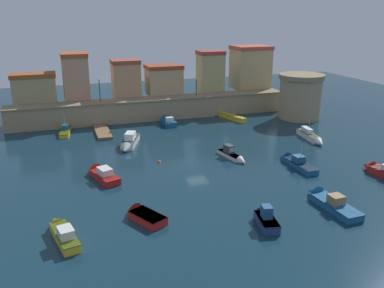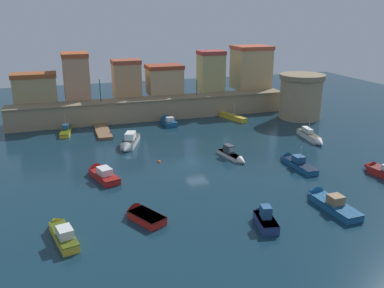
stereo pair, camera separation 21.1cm
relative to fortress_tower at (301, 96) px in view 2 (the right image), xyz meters
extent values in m
plane|color=#112D3D|center=(-24.23, -15.46, -3.88)|extent=(126.51, 126.51, 0.00)
cube|color=#9E8966|center=(-24.23, 7.51, -2.19)|extent=(48.10, 3.78, 3.39)
cube|color=#817053|center=(-24.23, 7.51, -0.37)|extent=(48.10, 4.08, 0.24)
cube|color=tan|center=(-43.39, 11.31, 1.59)|extent=(6.83, 3.81, 4.16)
cube|color=brown|center=(-43.39, 11.31, 4.02)|extent=(7.10, 3.97, 0.70)
cube|color=tan|center=(-36.65, 12.09, 3.09)|extent=(4.16, 5.37, 7.17)
cube|color=#AB4C27|center=(-36.65, 12.09, 7.03)|extent=(4.33, 5.58, 0.70)
cube|color=tan|center=(-28.19, 11.33, 2.40)|extent=(4.67, 3.85, 5.78)
cube|color=#A04833|center=(-28.19, 11.33, 5.64)|extent=(4.86, 4.00, 0.70)
cube|color=tan|center=(-21.25, 11.72, 1.80)|extent=(6.14, 4.63, 4.58)
cube|color=#953F27|center=(-21.25, 11.72, 4.44)|extent=(6.39, 4.81, 0.70)
cube|color=tan|center=(-12.42, 11.25, 2.94)|extent=(4.48, 3.69, 6.86)
cube|color=#A93C35|center=(-12.42, 11.25, 6.72)|extent=(4.66, 3.84, 0.70)
cube|color=tan|center=(-3.77, 12.18, 3.24)|extent=(6.64, 5.56, 7.46)
cube|color=#B64F35|center=(-3.77, 12.18, 7.32)|extent=(6.90, 5.78, 0.70)
cylinder|color=#9E8966|center=(0.00, 0.00, -0.46)|extent=(7.13, 7.13, 6.85)
cylinder|color=#867556|center=(0.00, 0.00, 3.37)|extent=(7.70, 7.70, 0.80)
cube|color=brown|center=(-33.87, 1.50, -3.68)|extent=(2.10, 8.25, 0.41)
cylinder|color=brown|center=(-32.93, 3.56, -3.53)|extent=(0.20, 0.20, 0.70)
cylinder|color=brown|center=(-32.93, -0.56, -3.53)|extent=(0.20, 0.20, 0.70)
cylinder|color=black|center=(-33.25, 7.51, 1.49)|extent=(0.12, 0.12, 3.48)
sphere|color=#F9D172|center=(-33.25, 7.51, 3.38)|extent=(0.32, 0.32, 0.32)
cylinder|color=black|center=(-16.47, 7.51, 1.13)|extent=(0.12, 0.12, 2.76)
sphere|color=#F9D172|center=(-16.47, 7.51, 2.66)|extent=(0.32, 0.32, 0.32)
cube|color=red|center=(-33.44, -28.50, -3.52)|extent=(3.16, 3.93, 0.73)
cone|color=red|center=(-34.45, -26.54, -3.52)|extent=(1.92, 1.63, 1.65)
cube|color=#400C0B|center=(-33.44, -28.50, -3.20)|extent=(3.22, 4.01, 0.08)
cone|color=red|center=(-5.81, -24.19, -3.47)|extent=(1.76, 1.52, 1.58)
cube|color=#99B7C6|center=(-5.48, -26.36, -2.69)|extent=(0.97, 0.21, 0.39)
cube|color=#195689|center=(-22.94, 2.71, -3.51)|extent=(2.02, 3.76, 0.74)
cone|color=#195689|center=(-23.04, 5.01, -3.51)|extent=(1.82, 1.10, 1.78)
cube|color=#0D2C39|center=(-22.94, 2.71, -3.18)|extent=(2.06, 3.84, 0.08)
cube|color=silver|center=(-22.92, 2.16, -2.80)|extent=(1.22, 1.05, 0.68)
cube|color=white|center=(-5.30, -11.13, -3.49)|extent=(2.13, 6.01, 0.79)
cone|color=white|center=(-5.80, -14.69, -3.49)|extent=(1.44, 1.56, 1.25)
cube|color=#646C50|center=(-5.30, -11.13, -3.13)|extent=(2.17, 6.13, 0.08)
cube|color=silver|center=(-5.20, -10.42, -2.78)|extent=(1.13, 2.44, 0.62)
cylinder|color=#B2B2B7|center=(-5.27, -10.92, -2.10)|extent=(0.08, 0.08, 1.99)
cube|color=gold|center=(-40.61, -29.68, -3.50)|extent=(2.32, 4.94, 0.77)
cone|color=gold|center=(-41.25, -26.75, -3.50)|extent=(1.52, 1.58, 1.26)
cube|color=#4E5E15|center=(-40.61, -29.68, -3.16)|extent=(2.37, 5.04, 0.08)
cube|color=silver|center=(-40.48, -30.28, -2.74)|extent=(1.42, 1.76, 0.75)
cube|color=gold|center=(-39.26, 2.90, -3.58)|extent=(2.08, 5.89, 0.60)
cone|color=gold|center=(-38.81, 6.40, -3.58)|extent=(1.44, 1.55, 1.27)
cube|color=#536010|center=(-39.26, 2.90, -3.32)|extent=(2.12, 6.01, 0.08)
cube|color=navy|center=(-39.23, 3.18, -2.93)|extent=(1.08, 1.50, 0.70)
cylinder|color=#B2B2B7|center=(-39.26, 2.91, -2.14)|extent=(0.08, 0.08, 2.29)
cube|color=silver|center=(-19.60, -15.00, -3.63)|extent=(1.96, 4.50, 0.50)
cone|color=silver|center=(-19.09, -17.69, -3.63)|extent=(1.31, 1.41, 1.10)
cube|color=#6E5257|center=(-19.60, -15.00, -3.42)|extent=(1.99, 4.59, 0.08)
cube|color=#333842|center=(-19.66, -14.70, -2.86)|extent=(1.14, 1.55, 1.03)
cube|color=#99B7C6|center=(-19.52, -15.39, -2.81)|extent=(0.80, 0.21, 0.62)
cube|color=red|center=(-35.87, -17.49, -3.54)|extent=(3.08, 5.09, 0.69)
cone|color=red|center=(-36.74, -14.61, -3.54)|extent=(1.99, 1.77, 1.68)
cube|color=#540B0D|center=(-35.87, -17.49, -3.23)|extent=(3.14, 5.19, 0.08)
cube|color=silver|center=(-35.82, -17.64, -2.82)|extent=(1.72, 2.11, 0.73)
cube|color=#195689|center=(-16.05, -31.87, -3.54)|extent=(2.11, 5.74, 0.68)
cone|color=#195689|center=(-16.20, -28.39, -3.54)|extent=(1.83, 1.48, 1.77)
cube|color=#092E4D|center=(-16.05, -31.87, -3.24)|extent=(2.15, 5.86, 0.08)
cube|color=olive|center=(-16.05, -31.86, -2.79)|extent=(1.34, 1.32, 0.81)
cube|color=#99B7C6|center=(-16.07, -31.23, -2.75)|extent=(1.16, 0.11, 0.49)
cube|color=#195689|center=(-13.15, -21.14, -3.57)|extent=(1.59, 5.71, 0.63)
cone|color=#195689|center=(-13.21, -17.64, -3.57)|extent=(1.44, 1.42, 1.42)
cube|color=#0A1F3C|center=(-13.15, -21.14, -3.29)|extent=(1.62, 5.83, 0.08)
cube|color=navy|center=(-13.16, -20.82, -2.87)|extent=(1.20, 1.34, 0.77)
cylinder|color=#B2B2B7|center=(-13.15, -21.24, -2.21)|extent=(0.08, 0.08, 2.09)
cube|color=gold|center=(-11.50, 2.53, -3.50)|extent=(2.93, 5.94, 0.77)
cone|color=gold|center=(-12.63, 5.94, -3.50)|extent=(1.46, 1.67, 1.07)
cube|color=brown|center=(-11.50, 2.53, -3.15)|extent=(2.98, 6.06, 0.08)
cylinder|color=#B2B2B7|center=(-11.43, 2.31, -1.97)|extent=(0.08, 0.08, 2.27)
cube|color=silver|center=(-30.80, -5.69, -3.47)|extent=(3.65, 5.91, 0.83)
cone|color=silver|center=(-32.07, -8.94, -3.47)|extent=(2.02, 1.89, 1.62)
cube|color=slate|center=(-30.80, -5.69, -3.09)|extent=(3.72, 6.03, 0.08)
cube|color=silver|center=(-30.78, -5.64, -2.61)|extent=(1.93, 2.42, 0.89)
cube|color=#99B7C6|center=(-31.17, -6.62, -2.56)|extent=(1.07, 0.46, 0.53)
cube|color=navy|center=(-23.76, -32.69, -3.48)|extent=(2.02, 3.52, 0.81)
cone|color=navy|center=(-23.38, -30.66, -3.48)|extent=(1.51, 1.16, 1.36)
cube|color=#0E1538|center=(-23.76, -32.69, -3.11)|extent=(2.06, 3.59, 0.08)
cube|color=navy|center=(-23.73, -32.51, -2.53)|extent=(1.02, 1.20, 1.07)
cube|color=#99B7C6|center=(-23.63, -31.99, -2.48)|extent=(0.75, 0.20, 0.64)
sphere|color=#EA4C19|center=(-28.74, -14.03, -3.88)|extent=(0.46, 0.46, 0.46)
camera|label=1|loc=(-40.20, -61.39, 14.19)|focal=38.93mm
camera|label=2|loc=(-40.00, -61.45, 14.19)|focal=38.93mm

